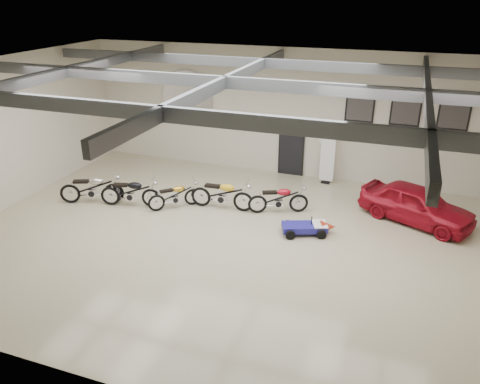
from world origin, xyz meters
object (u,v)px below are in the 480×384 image
(motorcycle_gold, at_px, (174,195))
(vintage_car, at_px, (417,204))
(motorcycle_red, at_px, (278,198))
(banner_stand, at_px, (327,159))
(motorcycle_black, at_px, (130,192))
(go_kart, at_px, (309,225))
(motorcycle_yellow, at_px, (222,194))
(motorcycle_silver, at_px, (91,188))

(motorcycle_gold, bearing_deg, vintage_car, -30.87)
(motorcycle_red, xyz_separation_m, vintage_car, (4.38, 0.85, 0.10))
(banner_stand, relative_size, motorcycle_black, 0.96)
(go_kart, bearing_deg, motorcycle_gold, 155.11)
(banner_stand, bearing_deg, motorcycle_yellow, -127.38)
(motorcycle_black, relative_size, vintage_car, 0.58)
(motorcycle_silver, distance_m, motorcycle_gold, 3.01)
(banner_stand, xyz_separation_m, go_kart, (0.23, -4.27, -0.69))
(vintage_car, bearing_deg, motorcycle_black, 126.65)
(motorcycle_black, height_order, motorcycle_gold, motorcycle_black)
(motorcycle_silver, distance_m, go_kart, 7.72)
(banner_stand, distance_m, go_kart, 4.33)
(motorcycle_red, xyz_separation_m, go_kart, (1.30, -1.14, -0.21))
(motorcycle_black, bearing_deg, motorcycle_yellow, 2.51)
(motorcycle_black, distance_m, motorcycle_gold, 1.56)
(motorcycle_black, distance_m, motorcycle_yellow, 3.19)
(banner_stand, xyz_separation_m, motorcycle_red, (-1.08, -3.13, -0.48))
(motorcycle_black, relative_size, motorcycle_yellow, 0.96)
(motorcycle_gold, relative_size, vintage_car, 0.51)
(vintage_car, bearing_deg, motorcycle_yellow, 125.06)
(banner_stand, relative_size, go_kart, 1.18)
(motorcycle_black, distance_m, vintage_car, 9.58)
(banner_stand, relative_size, motorcycle_gold, 1.09)
(motorcycle_gold, bearing_deg, banner_stand, -1.80)
(motorcycle_silver, xyz_separation_m, vintage_car, (10.79, 2.27, 0.05))
(motorcycle_yellow, distance_m, go_kart, 3.31)
(motorcycle_gold, height_order, go_kart, motorcycle_gold)
(motorcycle_black, xyz_separation_m, motorcycle_gold, (1.51, 0.38, -0.07))
(motorcycle_silver, bearing_deg, motorcycle_red, -9.84)
(motorcycle_gold, relative_size, motorcycle_yellow, 0.84)
(motorcycle_yellow, relative_size, motorcycle_red, 1.09)
(motorcycle_black, distance_m, go_kart, 6.28)
(motorcycle_silver, distance_m, motorcycle_black, 1.45)
(motorcycle_black, height_order, motorcycle_red, motorcycle_black)
(go_kart, bearing_deg, motorcycle_red, 117.56)
(banner_stand, distance_m, motorcycle_gold, 6.05)
(motorcycle_silver, relative_size, motorcycle_red, 1.09)
(vintage_car, bearing_deg, motorcycle_silver, 126.11)
(motorcycle_yellow, bearing_deg, vintage_car, 7.24)
(motorcycle_red, bearing_deg, motorcycle_yellow, 167.63)
(motorcycle_silver, relative_size, motorcycle_gold, 1.19)
(motorcycle_red, height_order, go_kart, motorcycle_red)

